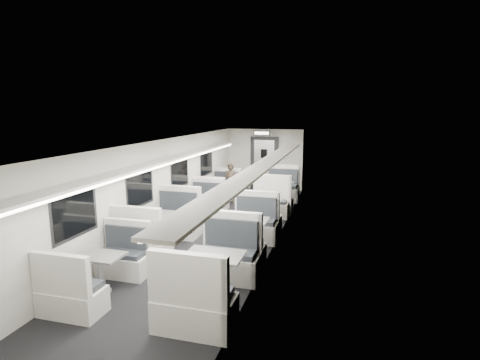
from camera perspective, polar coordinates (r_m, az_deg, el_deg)
The scene contains 19 objects.
room at distance 9.21m, azimuth -3.71°, elevation -1.55°, with size 3.24×12.24×2.64m.
booth_left_a at distance 12.70m, azimuth -3.22°, elevation -2.02°, with size 1.00×2.03×1.09m.
booth_left_b at distance 10.85m, azimuth -6.59°, elevation -4.29°, with size 0.99×2.01×1.07m.
booth_left_c at distance 8.88m, azimuth -12.00°, elevation -7.47°, with size 1.15×2.33×1.25m.
booth_left_d at distance 7.11m, azimuth -20.49°, elevation -13.16°, with size 0.98×1.98×1.06m.
booth_right_a at distance 12.35m, azimuth 5.84°, elevation -2.16°, with size 1.15×2.33×1.25m.
booth_right_b at distance 10.53m, azimuth 4.11°, elevation -4.68°, with size 1.01×2.04×1.09m.
booth_right_c at distance 8.37m, azimuth 1.03°, elevation -8.48°, with size 1.10×2.24×1.20m.
booth_right_d at distance 6.41m, azimuth -3.93°, elevation -14.51°, with size 1.16×2.34×1.25m.
passenger at distance 12.70m, azimuth -1.43°, elevation -0.48°, with size 0.51×0.33×1.39m, color black.
window_a at distance 12.83m, azimuth -5.10°, elevation 2.57°, with size 0.02×1.18×0.84m, color black.
window_b at distance 10.82m, azimuth -9.13°, elevation 0.97°, with size 0.02×1.18×0.84m, color black.
window_c at distance 8.90m, azimuth -14.94°, elevation -1.34°, with size 0.02×1.18×0.84m, color black.
window_d at distance 7.14m, azimuth -23.80°, elevation -4.83°, with size 0.02×1.18×0.84m, color black.
luggage_rack_left at distance 9.29m, azimuth -11.65°, elevation 2.84°, with size 0.46×10.40×0.09m.
luggage_rack_right at distance 8.47m, azimuth 3.57°, elevation 2.30°, with size 0.46×10.40×0.09m.
vestibule_door at distance 14.89m, azimuth 3.70°, elevation 2.50°, with size 1.10×0.13×2.10m.
exit_sign at distance 14.29m, azimuth 3.36°, elevation 7.16°, with size 0.62×0.12×0.16m.
wall_notice at distance 14.69m, azimuth 6.59°, elevation 4.15°, with size 0.32×0.02×0.40m, color silver.
Camera 1 is at (2.93, -8.51, 3.14)m, focal length 28.00 mm.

